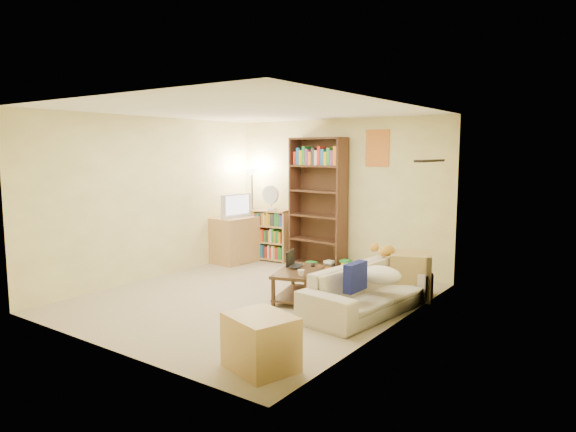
{
  "coord_description": "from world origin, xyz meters",
  "views": [
    {
      "loc": [
        4.3,
        -5.23,
        1.98
      ],
      "look_at": [
        0.07,
        0.72,
        1.05
      ],
      "focal_mm": 32.0,
      "sensor_mm": 36.0,
      "label": 1
    }
  ],
  "objects_px": {
    "tv_stand": "(235,240)",
    "tall_bookshelf": "(318,200)",
    "coffee_table": "(299,281)",
    "desk_fan": "(271,197)",
    "end_cabinet": "(261,342)",
    "sofa": "(369,290)",
    "television": "(234,206)",
    "short_bookshelf": "(270,235)",
    "floor_lamp": "(252,187)",
    "side_table": "(411,275)",
    "mug": "(301,273)",
    "tabby_cat": "(385,250)",
    "laptop": "(300,267)"
  },
  "relations": [
    {
      "from": "tall_bookshelf",
      "to": "side_table",
      "type": "bearing_deg",
      "value": -19.15
    },
    {
      "from": "floor_lamp",
      "to": "side_table",
      "type": "bearing_deg",
      "value": -11.97
    },
    {
      "from": "floor_lamp",
      "to": "side_table",
      "type": "relative_size",
      "value": 2.72
    },
    {
      "from": "laptop",
      "to": "mug",
      "type": "relative_size",
      "value": 3.02
    },
    {
      "from": "television",
      "to": "side_table",
      "type": "relative_size",
      "value": 1.2
    },
    {
      "from": "desk_fan",
      "to": "short_bookshelf",
      "type": "bearing_deg",
      "value": 138.77
    },
    {
      "from": "coffee_table",
      "to": "side_table",
      "type": "xyz_separation_m",
      "value": [
        1.16,
        0.98,
        0.04
      ]
    },
    {
      "from": "laptop",
      "to": "tall_bookshelf",
      "type": "bearing_deg",
      "value": 3.44
    },
    {
      "from": "sofa",
      "to": "mug",
      "type": "relative_size",
      "value": 16.62
    },
    {
      "from": "coffee_table",
      "to": "television",
      "type": "xyz_separation_m",
      "value": [
        -2.26,
        1.28,
        0.76
      ]
    },
    {
      "from": "tv_stand",
      "to": "laptop",
      "type": "bearing_deg",
      "value": -22.73
    },
    {
      "from": "television",
      "to": "short_bookshelf",
      "type": "relative_size",
      "value": 0.79
    },
    {
      "from": "laptop",
      "to": "tall_bookshelf",
      "type": "relative_size",
      "value": 0.17
    },
    {
      "from": "coffee_table",
      "to": "television",
      "type": "bearing_deg",
      "value": 133.81
    },
    {
      "from": "laptop",
      "to": "television",
      "type": "distance_m",
      "value": 2.54
    },
    {
      "from": "tv_stand",
      "to": "television",
      "type": "distance_m",
      "value": 0.61
    },
    {
      "from": "side_table",
      "to": "tv_stand",
      "type": "bearing_deg",
      "value": 175.09
    },
    {
      "from": "coffee_table",
      "to": "end_cabinet",
      "type": "relative_size",
      "value": 1.71
    },
    {
      "from": "short_bookshelf",
      "to": "floor_lamp",
      "type": "relative_size",
      "value": 0.56
    },
    {
      "from": "tabby_cat",
      "to": "tv_stand",
      "type": "relative_size",
      "value": 0.55
    },
    {
      "from": "sofa",
      "to": "television",
      "type": "distance_m",
      "value": 3.55
    },
    {
      "from": "coffee_table",
      "to": "tall_bookshelf",
      "type": "xyz_separation_m",
      "value": [
        -0.82,
        1.77,
        0.9
      ]
    },
    {
      "from": "television",
      "to": "end_cabinet",
      "type": "relative_size",
      "value": 1.22
    },
    {
      "from": "sofa",
      "to": "floor_lamp",
      "type": "height_order",
      "value": "floor_lamp"
    },
    {
      "from": "television",
      "to": "tall_bookshelf",
      "type": "relative_size",
      "value": 0.33
    },
    {
      "from": "television",
      "to": "end_cabinet",
      "type": "bearing_deg",
      "value": -130.64
    },
    {
      "from": "mug",
      "to": "short_bookshelf",
      "type": "xyz_separation_m",
      "value": [
        -2.04,
        2.03,
        0.01
      ]
    },
    {
      "from": "laptop",
      "to": "tabby_cat",
      "type": "bearing_deg",
      "value": -73.51
    },
    {
      "from": "coffee_table",
      "to": "end_cabinet",
      "type": "xyz_separation_m",
      "value": [
        0.94,
        -2.0,
        -0.01
      ]
    },
    {
      "from": "tall_bookshelf",
      "to": "tv_stand",
      "type": "bearing_deg",
      "value": -158.71
    },
    {
      "from": "tv_stand",
      "to": "end_cabinet",
      "type": "bearing_deg",
      "value": -40.64
    },
    {
      "from": "tall_bookshelf",
      "to": "mug",
      "type": "bearing_deg",
      "value": -60.62
    },
    {
      "from": "tall_bookshelf",
      "to": "laptop",
      "type": "bearing_deg",
      "value": -63.12
    },
    {
      "from": "floor_lamp",
      "to": "television",
      "type": "bearing_deg",
      "value": -99.81
    },
    {
      "from": "sofa",
      "to": "tv_stand",
      "type": "height_order",
      "value": "tv_stand"
    },
    {
      "from": "tabby_cat",
      "to": "short_bookshelf",
      "type": "distance_m",
      "value": 2.84
    },
    {
      "from": "tv_stand",
      "to": "short_bookshelf",
      "type": "bearing_deg",
      "value": 54.17
    },
    {
      "from": "side_table",
      "to": "end_cabinet",
      "type": "relative_size",
      "value": 1.02
    },
    {
      "from": "mug",
      "to": "television",
      "type": "bearing_deg",
      "value": 148.05
    },
    {
      "from": "coffee_table",
      "to": "tv_stand",
      "type": "relative_size",
      "value": 1.27
    },
    {
      "from": "short_bookshelf",
      "to": "desk_fan",
      "type": "relative_size",
      "value": 2.08
    },
    {
      "from": "coffee_table",
      "to": "desk_fan",
      "type": "relative_size",
      "value": 2.31
    },
    {
      "from": "short_bookshelf",
      "to": "end_cabinet",
      "type": "bearing_deg",
      "value": -60.1
    },
    {
      "from": "tv_stand",
      "to": "end_cabinet",
      "type": "height_order",
      "value": "tv_stand"
    },
    {
      "from": "laptop",
      "to": "mug",
      "type": "distance_m",
      "value": 0.48
    },
    {
      "from": "laptop",
      "to": "side_table",
      "type": "height_order",
      "value": "side_table"
    },
    {
      "from": "desk_fan",
      "to": "tall_bookshelf",
      "type": "bearing_deg",
      "value": 2.68
    },
    {
      "from": "mug",
      "to": "tv_stand",
      "type": "relative_size",
      "value": 0.15
    },
    {
      "from": "coffee_table",
      "to": "desk_fan",
      "type": "xyz_separation_m",
      "value": [
        -1.78,
        1.72,
        0.9
      ]
    },
    {
      "from": "tv_stand",
      "to": "tall_bookshelf",
      "type": "distance_m",
      "value": 1.7
    }
  ]
}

